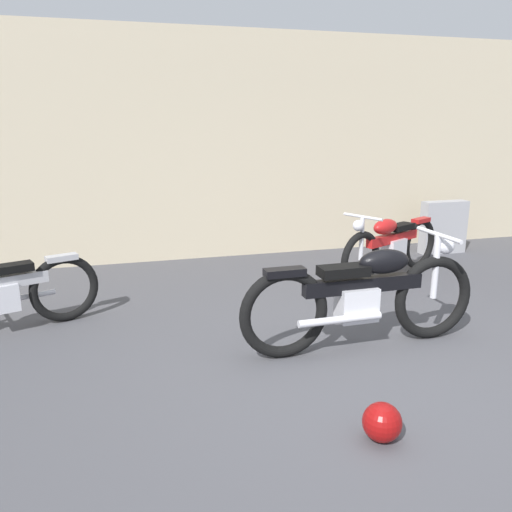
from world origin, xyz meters
name	(u,v)px	position (x,y,z in m)	size (l,w,h in m)	color
ground_plane	(386,382)	(0.00, 0.00, 0.00)	(40.00, 40.00, 0.00)	#47474C
building_wall	(246,146)	(0.00, 4.25, 1.58)	(18.00, 0.30, 3.17)	beige
stone_marker	(443,227)	(2.86, 3.43, 0.39)	(0.70, 0.20, 0.79)	#9E9EA3
helmet	(382,422)	(-0.40, -0.66, 0.12)	(0.25, 0.25, 0.25)	maroon
motorcycle_red	(391,245)	(1.43, 2.48, 0.42)	(1.80, 0.99, 0.88)	black
motorcycle_black	(364,296)	(0.12, 0.64, 0.48)	(2.21, 0.62, 0.99)	black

